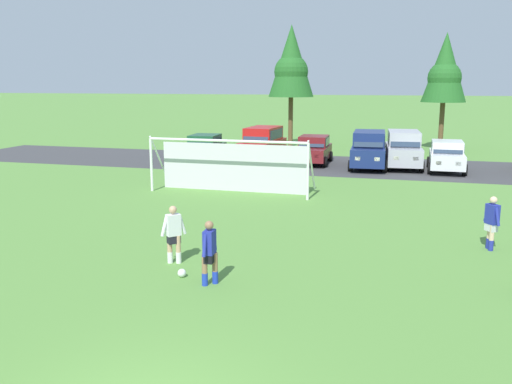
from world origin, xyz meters
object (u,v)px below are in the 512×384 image
object	(u,v)px
soccer_goal	(232,164)
parked_car_slot_far_left	(204,148)
parked_car_slot_center_left	(314,150)
parked_car_slot_right	(447,156)
player_winger_right	(174,235)
parked_car_slot_center_right	(403,149)
player_winger_left	(492,223)
soccer_ball	(182,273)
parked_car_slot_left	(263,144)
parked_car_slot_center	(369,149)
player_defender_far	(210,253)

from	to	relation	value
soccer_goal	parked_car_slot_far_left	distance (m)	9.87
parked_car_slot_center_left	parked_car_slot_right	bearing A→B (deg)	-6.93
player_winger_right	parked_car_slot_center_right	distance (m)	20.50
player_winger_left	parked_car_slot_right	size ratio (longest dim) A/B	0.39
player_winger_right	parked_car_slot_far_left	xyz separation A→B (m)	(-6.19, 18.71, 0.05)
player_winger_right	soccer_ball	bearing A→B (deg)	-56.86
soccer_ball	parked_car_slot_left	bearing A→B (deg)	99.18
player_winger_left	parked_car_slot_center	distance (m)	15.89
soccer_goal	player_defender_far	bearing A→B (deg)	-74.76
parked_car_slot_center_left	soccer_ball	bearing A→B (deg)	-89.82
parked_car_slot_center_left	parked_car_slot_center	size ratio (longest dim) A/B	0.91
soccer_ball	parked_car_slot_right	bearing A→B (deg)	68.84
parked_car_slot_left	parked_car_slot_center	size ratio (longest dim) A/B	1.01
parked_car_slot_center	parked_car_slot_left	bearing A→B (deg)	169.10
player_defender_far	parked_car_slot_left	xyz separation A→B (m)	(-4.31, 21.47, 0.29)
soccer_ball	player_winger_left	bearing A→B (deg)	30.30
soccer_goal	parked_car_slot_center_left	distance (m)	10.05
player_defender_far	parked_car_slot_left	size ratio (longest dim) A/B	0.35
parked_car_slot_center	player_winger_left	bearing A→B (deg)	-72.88
parked_car_slot_center_left	parked_car_slot_far_left	bearing A→B (deg)	-170.66
soccer_ball	parked_car_slot_right	size ratio (longest dim) A/B	0.05
soccer_goal	parked_car_slot_left	distance (m)	10.25
soccer_ball	parked_car_slot_left	world-z (taller)	parked_car_slot_left
soccer_goal	parked_car_slot_far_left	xyz separation A→B (m)	(-4.65, 8.69, -0.42)
parked_car_slot_center_left	parked_car_slot_center	world-z (taller)	parked_car_slot_center
soccer_goal	parked_car_slot_right	world-z (taller)	soccer_goal
player_defender_far	parked_car_slot_center	world-z (taller)	parked_car_slot_center
player_defender_far	parked_car_slot_right	xyz separation A→B (m)	(6.81, 20.17, 0.05)
player_winger_right	parked_car_slot_center_right	size ratio (longest dim) A/B	0.35
parked_car_slot_center_right	parked_car_slot_right	bearing A→B (deg)	-16.89
parked_car_slot_left	player_winger_left	bearing A→B (deg)	-55.22
player_winger_right	parked_car_slot_far_left	size ratio (longest dim) A/B	0.38
player_winger_left	parked_car_slot_left	xyz separation A→B (m)	(-11.45, 16.49, 0.29)
player_winger_left	player_winger_right	distance (m)	9.43
player_defender_far	parked_car_slot_center	distance (m)	20.32
soccer_goal	parked_car_slot_far_left	size ratio (longest dim) A/B	1.73
parked_car_slot_center	parked_car_slot_right	xyz separation A→B (m)	(4.34, -0.00, -0.24)
player_winger_right	parked_car_slot_center_left	world-z (taller)	parked_car_slot_center_left
parked_car_slot_left	parked_car_slot_center	bearing A→B (deg)	-10.90
soccer_ball	soccer_goal	world-z (taller)	soccer_goal
soccer_goal	parked_car_slot_right	bearing A→B (deg)	41.89
parked_car_slot_far_left	soccer_goal	bearing A→B (deg)	-61.87
soccer_goal	parked_car_slot_center_left	xyz separation A→B (m)	(2.13, 9.81, -0.42)
soccer_ball	parked_car_slot_center_right	size ratio (longest dim) A/B	0.05
parked_car_slot_far_left	parked_car_slot_center_left	bearing A→B (deg)	9.34
soccer_goal	parked_car_slot_center_right	bearing A→B (deg)	51.99
parked_car_slot_center_left	player_defender_far	bearing A→B (deg)	-87.42
parked_car_slot_center_right	parked_car_slot_left	bearing A→B (deg)	176.19
soccer_ball	parked_car_slot_far_left	size ratio (longest dim) A/B	0.05
player_defender_far	parked_car_slot_far_left	bearing A→B (deg)	111.13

